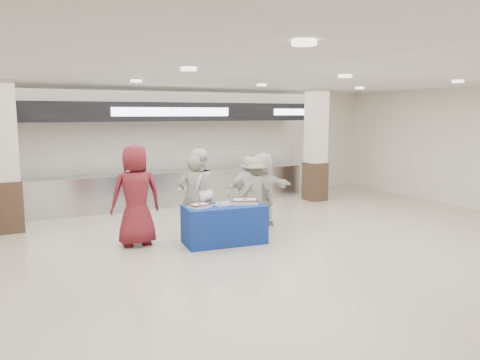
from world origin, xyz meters
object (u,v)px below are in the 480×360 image
civilian_maroon (136,195)px  display_table (224,224)px  chef_tall (197,191)px  chef_short (249,194)px  sheet_cake_right (245,201)px  cupcake_tray (224,203)px  sheet_cake_left (200,205)px  soldier_a (193,196)px  soldier_b (253,194)px  civilian_white (262,189)px

civilian_maroon → display_table: bearing=159.0°
chef_tall → chef_short: chef_tall is taller
sheet_cake_right → cupcake_tray: bearing=174.6°
sheet_cake_left → chef_short: (1.41, 0.62, 0.02)m
civilian_maroon → chef_short: size_ratio=1.20×
cupcake_tray → civilian_maroon: civilian_maroon is taller
sheet_cake_left → chef_short: 1.54m
soldier_a → chef_tall: bearing=-134.5°
civilian_maroon → soldier_b: bearing=-178.6°
cupcake_tray → chef_tall: (-0.17, 0.94, 0.11)m
display_table → sheet_cake_right: 0.62m
display_table → sheet_cake_left: size_ratio=3.41×
civilian_maroon → chef_tall: bearing=-165.5°
civilian_maroon → civilian_white: bearing=-173.1°
display_table → cupcake_tray: (0.01, 0.03, 0.40)m
sheet_cake_left → soldier_a: size_ratio=0.27×
cupcake_tray → civilian_maroon: size_ratio=0.21×
sheet_cake_right → cupcake_tray: (-0.44, 0.04, -0.02)m
sheet_cake_left → soldier_b: soldier_b is taller
sheet_cake_right → chef_tall: chef_tall is taller
display_table → civilian_white: size_ratio=0.93×
sheet_cake_right → civilian_maroon: bearing=161.9°
sheet_cake_right → soldier_b: soldier_b is taller
sheet_cake_right → civilian_white: bearing=45.0°
display_table → sheet_cake_left: 0.65m
soldier_b → civilian_white: bearing=-151.4°
chef_tall → display_table: bearing=90.1°
cupcake_tray → chef_tall: 0.96m
sheet_cake_right → soldier_a: bearing=135.2°
chef_tall → chef_short: (1.07, -0.32, -0.09)m
display_table → sheet_cake_right: size_ratio=2.53×
sheet_cake_left → civilian_white: civilian_white is taller
sheet_cake_left → soldier_a: (0.16, 0.75, 0.04)m
chef_short → chef_tall: bearing=-3.8°
sheet_cake_right → civilian_maroon: civilian_maroon is taller
soldier_a → chef_short: bearing=173.7°
civilian_maroon → soldier_b: (2.54, 0.00, -0.17)m
chef_tall → chef_short: bearing=153.7°
chef_short → sheet_cake_right: bearing=68.1°
civilian_maroon → cupcake_tray: bearing=159.9°
cupcake_tray → civilian_maroon: 1.68m
soldier_b → civilian_white: 0.48m
civilian_white → civilian_maroon: bearing=12.7°
soldier_b → civilian_white: size_ratio=0.96×
display_table → chef_tall: 1.11m
display_table → sheet_cake_right: sheet_cake_right is taller
soldier_a → chef_tall: size_ratio=0.93×
sheet_cake_left → cupcake_tray: size_ratio=1.11×
chef_tall → soldier_b: chef_tall is taller
civilian_white → soldier_a: bearing=12.1°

